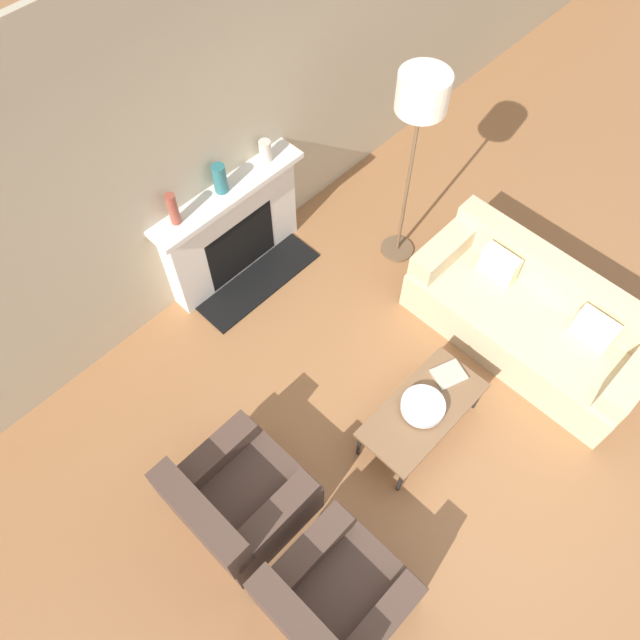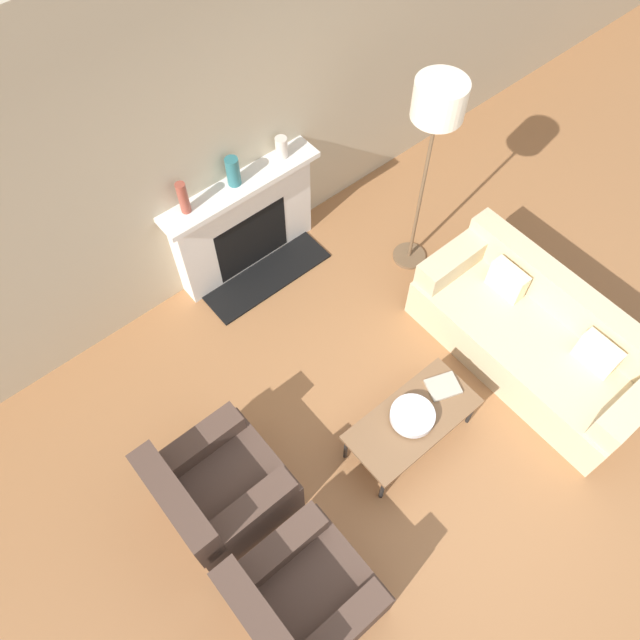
{
  "view_description": "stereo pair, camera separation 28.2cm",
  "coord_description": "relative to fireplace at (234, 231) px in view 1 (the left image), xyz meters",
  "views": [
    {
      "loc": [
        -2.09,
        -0.43,
        4.7
      ],
      "look_at": [
        -0.17,
        1.43,
        0.45
      ],
      "focal_mm": 35.0,
      "sensor_mm": 36.0,
      "label": 1
    },
    {
      "loc": [
        -1.88,
        -0.62,
        4.7
      ],
      "look_at": [
        -0.17,
        1.43,
        0.45
      ],
      "focal_mm": 35.0,
      "sensor_mm": 36.0,
      "label": 2
    }
  ],
  "objects": [
    {
      "name": "ground_plane",
      "position": [
        0.06,
        -2.6,
        -0.49
      ],
      "size": [
        18.0,
        18.0,
        0.0
      ],
      "primitive_type": "plane",
      "color": "#99663D"
    },
    {
      "name": "wall_back",
      "position": [
        0.06,
        0.15,
        0.96
      ],
      "size": [
        18.0,
        0.06,
        2.9
      ],
      "color": "#BCAD8E",
      "rests_on": "ground_plane"
    },
    {
      "name": "fireplace",
      "position": [
        0.0,
        0.0,
        0.0
      ],
      "size": [
        1.47,
        0.59,
        1.01
      ],
      "color": "silver",
      "rests_on": "ground_plane"
    },
    {
      "name": "couch",
      "position": [
        1.2,
        -2.36,
        -0.2
      ],
      "size": [
        0.86,
        2.0,
        0.76
      ],
      "rotation": [
        0.0,
        0.0,
        -1.57
      ],
      "color": "#CCB78E",
      "rests_on": "ground_plane"
    },
    {
      "name": "armchair_near",
      "position": [
        -1.53,
        -2.67,
        -0.18
      ],
      "size": [
        0.83,
        0.79,
        0.84
      ],
      "rotation": [
        0.0,
        0.0,
        1.57
      ],
      "color": "#4C382D",
      "rests_on": "ground_plane"
    },
    {
      "name": "armchair_far",
      "position": [
        -1.53,
        -1.74,
        -0.18
      ],
      "size": [
        0.83,
        0.79,
        0.84
      ],
      "rotation": [
        0.0,
        0.0,
        1.57
      ],
      "color": "#4C382D",
      "rests_on": "ground_plane"
    },
    {
      "name": "coffee_table",
      "position": [
        -0.11,
        -2.25,
        -0.13
      ],
      "size": [
        1.03,
        0.49,
        0.39
      ],
      "color": "brown",
      "rests_on": "ground_plane"
    },
    {
      "name": "bowl",
      "position": [
        -0.12,
        -2.24,
        -0.05
      ],
      "size": [
        0.33,
        0.33,
        0.08
      ],
      "color": "silver",
      "rests_on": "coffee_table"
    },
    {
      "name": "book",
      "position": [
        0.24,
        -2.21,
        -0.09
      ],
      "size": [
        0.29,
        0.26,
        0.02
      ],
      "rotation": [
        0.0,
        0.0,
        -0.36
      ],
      "color": "#B2A893",
      "rests_on": "coffee_table"
    },
    {
      "name": "floor_lamp",
      "position": [
        1.18,
        -0.94,
        1.17
      ],
      "size": [
        0.39,
        0.39,
        1.94
      ],
      "color": "brown",
      "rests_on": "ground_plane"
    },
    {
      "name": "mantel_vase_left",
      "position": [
        -0.49,
        0.02,
        0.66
      ],
      "size": [
        0.08,
        0.08,
        0.29
      ],
      "color": "brown",
      "rests_on": "fireplace"
    },
    {
      "name": "mantel_vase_center_left",
      "position": [
        -0.03,
        0.02,
        0.65
      ],
      "size": [
        0.11,
        0.11,
        0.26
      ],
      "color": "#28666B",
      "rests_on": "fireplace"
    },
    {
      "name": "mantel_vase_center_right",
      "position": [
        0.46,
        0.02,
        0.61
      ],
      "size": [
        0.1,
        0.1,
        0.19
      ],
      "color": "beige",
      "rests_on": "fireplace"
    }
  ]
}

